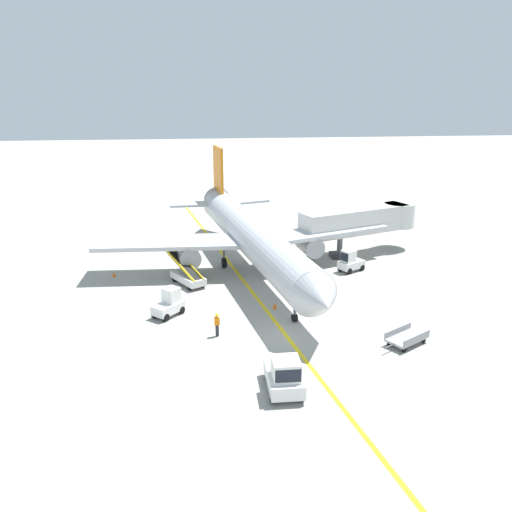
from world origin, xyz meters
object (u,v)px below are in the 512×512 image
Objects in this scene: airliner at (250,235)px; baggage_cart_loaded at (407,338)px; baggage_tug_near_wing at (169,304)px; jet_bridge at (366,220)px; baggage_tug_by_cargo_door at (350,262)px; belt_loader_forward_hold at (187,276)px; safety_cone_nose_right at (114,274)px; pushback_tug at (285,375)px; safety_cone_nose_left at (275,306)px; ground_crew_marshaller at (217,324)px.

baggage_cart_loaded is at bearing -62.39° from airliner.
baggage_tug_near_wing is 0.73× the size of baggage_cart_loaded.
jet_bridge is 6.79m from baggage_tug_by_cargo_door.
baggage_tug_by_cargo_door is 15.12m from belt_loader_forward_hold.
jet_bridge is at bearing 9.71° from safety_cone_nose_right.
baggage_tug_near_wing is at bearing -145.05° from jet_bridge.
jet_bridge is at bearing 17.99° from airliner.
jet_bridge reaches higher than belt_loader_forward_hold.
pushback_tug is 12.00m from safety_cone_nose_left.
ground_crew_marshaller is at bearing -132.44° from jet_bridge.
ground_crew_marshaller is (-16.15, -17.66, -2.63)m from jet_bridge.
jet_bridge reaches higher than baggage_tug_by_cargo_door.
jet_bridge is 19.67m from belt_loader_forward_hold.
baggage_cart_loaded is at bearing -42.86° from belt_loader_forward_hold.
baggage_tug_near_wing is 0.97× the size of baggage_tug_by_cargo_door.
ground_crew_marshaller is at bearing -136.83° from baggage_tug_by_cargo_door.
baggage_tug_near_wing is at bearing -177.63° from safety_cone_nose_left.
baggage_cart_loaded is 8.24× the size of safety_cone_nose_left.
baggage_tug_by_cargo_door is 1.61× the size of ground_crew_marshaller.
jet_bridge reaches higher than baggage_tug_near_wing.
baggage_tug_near_wing is at bearing -101.56° from belt_loader_forward_hold.
ground_crew_marshaller is 15.97m from safety_cone_nose_right.
jet_bridge is 4.77× the size of baggage_tug_by_cargo_door.
jet_bridge is at bearing 34.95° from baggage_tug_near_wing.
belt_loader_forward_hold is 1.37× the size of baggage_cart_loaded.
baggage_tug_near_wing is 6.75m from belt_loader_forward_hold.
safety_cone_nose_left is at bearing 42.82° from ground_crew_marshaller.
baggage_tug_near_wing is (-6.74, 11.57, -0.07)m from pushback_tug.
baggage_cart_loaded is 12.79m from ground_crew_marshaller.
pushback_tug is at bearing -152.49° from baggage_cart_loaded.
safety_cone_nose_left is 1.00× the size of safety_cone_nose_right.
jet_bridge is 7.66× the size of ground_crew_marshaller.
baggage_tug_near_wing is (-19.51, -13.64, -2.62)m from jet_bridge.
ground_crew_marshaller reaches higher than safety_cone_nose_right.
pushback_tug is 21.99m from baggage_tug_by_cargo_door.
belt_loader_forward_hold is (-5.87, -3.03, -2.64)m from airliner.
jet_bridge is at bearing 47.56° from ground_crew_marshaller.
belt_loader_forward_hold is (1.35, 6.61, -0.15)m from baggage_tug_near_wing.
baggage_tug_by_cargo_door is 6.20× the size of safety_cone_nose_left.
jet_bridge is 25.37m from safety_cone_nose_right.
ground_crew_marshaller is at bearing -79.28° from belt_loader_forward_hold.
belt_loader_forward_hold is at bearing -173.98° from baggage_tug_by_cargo_door.
baggage_tug_by_cargo_door is at bearing -119.86° from jet_bridge.
safety_cone_nose_left is (-7.77, 7.16, -0.25)m from baggage_cart_loaded.
safety_cone_nose_right is (-5.28, 9.40, -0.71)m from baggage_tug_near_wing.
belt_loader_forward_hold is 10.82m from ground_crew_marshaller.
safety_cone_nose_right is (-13.34, 9.06, 0.00)m from safety_cone_nose_left.
belt_loader_forward_hold is (-5.39, 18.18, -0.22)m from pushback_tug.
airliner is 13.29× the size of baggage_tug_near_wing.
belt_loader_forward_hold reaches higher than ground_crew_marshaller.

